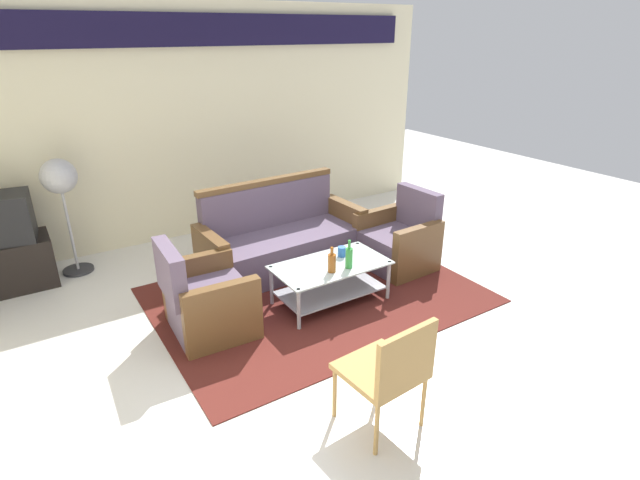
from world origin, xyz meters
name	(u,v)px	position (x,y,z in m)	size (l,w,h in m)	color
ground_plane	(346,333)	(0.00, 0.00, 0.00)	(14.00, 14.00, 0.00)	silver
wall_back	(207,116)	(0.00, 3.05, 1.48)	(6.52, 0.19, 2.80)	beige
rug	(317,295)	(0.14, 0.71, 0.01)	(3.11, 2.28, 0.01)	#511E19
couch	(281,242)	(0.15, 1.46, 0.32)	(1.83, 0.80, 0.96)	#5B4C60
armchair_left	(206,301)	(-1.00, 0.71, 0.29)	(0.73, 0.79, 0.85)	#5B4C60
armchair_right	(399,242)	(1.28, 0.80, 0.29)	(0.73, 0.79, 0.85)	#5B4C60
coffee_table	(331,277)	(0.19, 0.54, 0.27)	(1.10, 0.60, 0.40)	silver
bottle_green	(349,257)	(0.29, 0.38, 0.52)	(0.07, 0.07, 0.28)	#2D8C38
bottle_brown	(332,262)	(0.11, 0.40, 0.50)	(0.08, 0.08, 0.25)	brown
cup	(342,252)	(0.38, 0.63, 0.46)	(0.08, 0.08, 0.10)	#2659A5
tv_stand	(10,265)	(-2.41, 2.55, 0.26)	(0.80, 0.50, 0.52)	black
pedestal_fan	(60,183)	(-1.80, 2.60, 1.01)	(0.36, 0.36, 1.27)	#2D2D33
wicker_chair	(390,368)	(-0.43, -1.07, 0.49)	(0.51, 0.51, 0.84)	#AD844C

